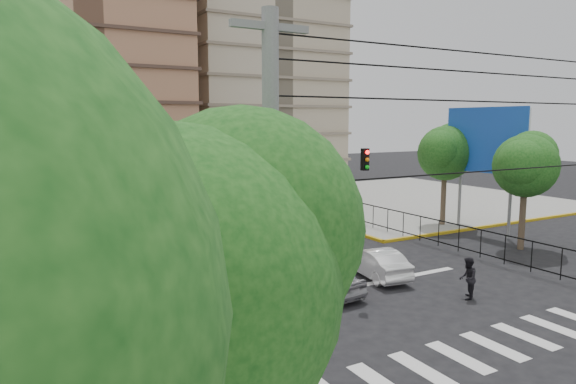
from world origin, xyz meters
TOP-DOWN VIEW (x-y plane):
  - ground at (0.00, 0.00)m, footprint 160.00×160.00m
  - sidewalk_ne at (20.00, 20.00)m, footprint 26.00×26.00m
  - crosswalk_stripes at (0.00, -6.00)m, footprint 12.00×2.40m
  - stop_line at (0.00, 1.20)m, footprint 13.00×0.40m
  - park_fence at (9.00, 4.50)m, footprint 0.10×22.50m
  - billboard at (14.45, 6.00)m, footprint 0.36×6.20m
  - tree_sw_near at (-10.90, -9.99)m, footprint 5.63×4.60m
  - tree_park_a at (13.08, 2.01)m, footprint 4.41×3.60m
  - tree_park_c at (14.09, 9.01)m, footprint 4.65×3.80m
  - tree_tudor at (-11.90, 16.01)m, footprint 5.39×4.40m
  - traffic_light_nw at (-7.80, 7.80)m, footprint 0.28×0.22m
  - traffic_light_hanging at (0.00, -2.04)m, footprint 18.00×9.12m
  - utility_pole_sw at (-9.00, -9.00)m, footprint 1.40×0.28m
  - van_right_lane at (1.40, 7.92)m, footprint 2.20×5.29m
  - van_left_lane at (-2.30, 20.09)m, footprint 2.03×4.79m
  - car_silver_front_left at (-1.21, 1.22)m, footprint 2.18×4.39m
  - car_white_front_right at (2.26, 1.93)m, footprint 2.08×4.44m
  - car_grey_mid_left at (-2.83, 9.93)m, footprint 2.36×4.97m
  - car_silver_rear_left at (-1.78, 15.20)m, footprint 1.97×4.67m
  - car_darkgrey_mid_right at (2.73, 13.90)m, footprint 2.12×4.51m
  - car_white_rear_right at (1.57, 18.82)m, footprint 1.96×4.24m
  - pedestrian_crosswalk at (3.64, -2.36)m, footprint 1.09×1.05m

SIDE VIEW (x-z plane):
  - ground at x=0.00m, z-range 0.00..0.00m
  - park_fence at x=9.00m, z-range -0.83..0.83m
  - crosswalk_stripes at x=0.00m, z-range 0.00..0.01m
  - stop_line at x=0.00m, z-range 0.00..0.01m
  - sidewalk_ne at x=20.00m, z-range 0.00..0.15m
  - car_silver_rear_left at x=-1.78m, z-range 0.00..1.34m
  - car_white_rear_right at x=1.57m, z-range 0.00..1.35m
  - car_grey_mid_left at x=-2.83m, z-range 0.00..1.37m
  - car_white_front_right at x=2.26m, z-range 0.00..1.41m
  - car_silver_front_left at x=-1.21m, z-range 0.00..1.44m
  - car_darkgrey_mid_right at x=2.73m, z-range 0.00..1.49m
  - pedestrian_crosswalk at x=3.64m, z-range 0.00..1.76m
  - van_left_lane at x=-2.30m, z-range -0.03..2.12m
  - van_right_lane at x=1.40m, z-range -0.03..2.33m
  - traffic_light_nw at x=-7.80m, z-range 0.91..5.31m
  - utility_pole_sw at x=-9.00m, z-range 0.27..9.27m
  - tree_park_a at x=13.08m, z-range 1.60..8.42m
  - tree_tudor at x=-11.90m, z-range 1.50..8.93m
  - tree_sw_near at x=-10.90m, z-range 1.48..9.06m
  - tree_park_c at x=14.09m, z-range 1.71..8.96m
  - traffic_light_hanging at x=0.00m, z-range 5.44..6.36m
  - billboard at x=14.45m, z-range 1.95..10.05m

